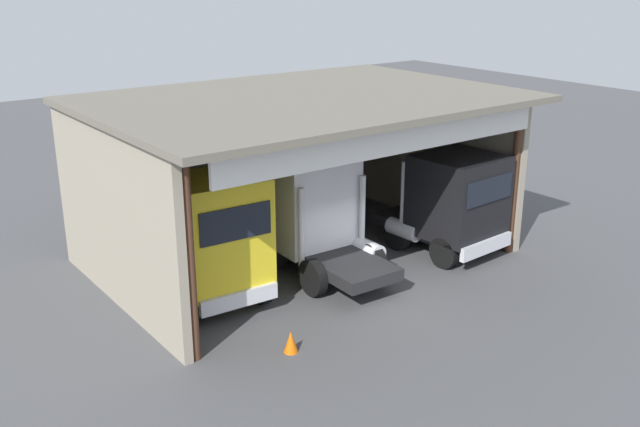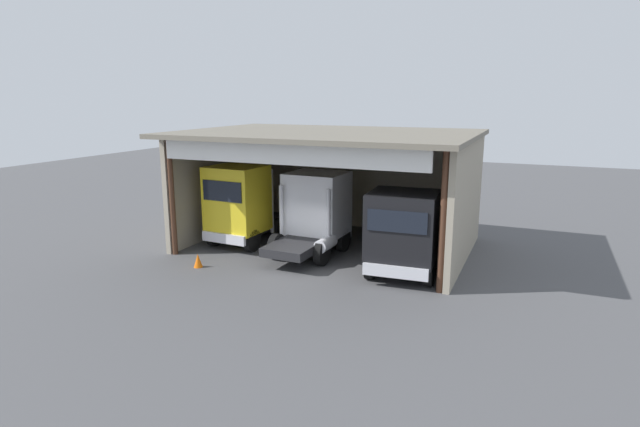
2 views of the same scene
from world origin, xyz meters
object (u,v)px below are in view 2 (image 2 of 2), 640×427
object	(u,v)px
oil_drum	(381,227)
tool_cart	(380,228)
truck_yellow_center_left_bay	(241,205)
truck_white_yard_outside	(315,212)
traffic_cone	(198,261)
truck_black_center_right_bay	(403,232)

from	to	relation	value
oil_drum	tool_cart	world-z (taller)	tool_cart
truck_yellow_center_left_bay	truck_white_yard_outside	distance (m)	3.66
truck_white_yard_outside	tool_cart	size ratio (longest dim) A/B	4.77
truck_yellow_center_left_bay	traffic_cone	distance (m)	3.94
oil_drum	tool_cart	distance (m)	0.50
oil_drum	tool_cart	size ratio (longest dim) A/B	0.89
truck_white_yard_outside	truck_black_center_right_bay	xyz separation A→B (m)	(4.39, -1.59, -0.07)
truck_white_yard_outside	oil_drum	distance (m)	4.60
truck_black_center_right_bay	oil_drum	size ratio (longest dim) A/B	5.00
tool_cart	truck_yellow_center_left_bay	bearing A→B (deg)	-146.75
truck_white_yard_outside	oil_drum	world-z (taller)	truck_white_yard_outside
truck_black_center_right_bay	oil_drum	bearing A→B (deg)	-69.07
truck_white_yard_outside	traffic_cone	size ratio (longest dim) A/B	8.53
traffic_cone	tool_cart	bearing A→B (deg)	52.80
tool_cart	traffic_cone	size ratio (longest dim) A/B	1.79
traffic_cone	truck_white_yard_outside	bearing A→B (deg)	47.07
truck_white_yard_outside	traffic_cone	world-z (taller)	truck_white_yard_outside
oil_drum	traffic_cone	distance (m)	9.47
truck_yellow_center_left_bay	truck_white_yard_outside	world-z (taller)	truck_yellow_center_left_bay
truck_black_center_right_bay	tool_cart	bearing A→B (deg)	-67.98
truck_black_center_right_bay	tool_cart	world-z (taller)	truck_black_center_right_bay
oil_drum	tool_cart	xyz separation A→B (m)	(0.10, -0.48, 0.06)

